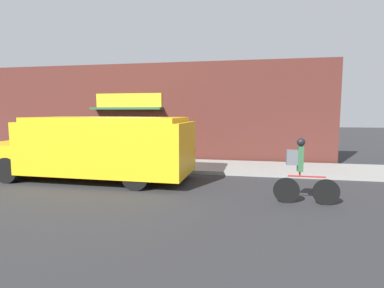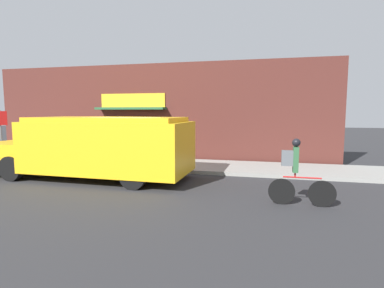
{
  "view_description": "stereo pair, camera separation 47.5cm",
  "coord_description": "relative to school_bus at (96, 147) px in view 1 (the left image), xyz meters",
  "views": [
    {
      "loc": [
        4.5,
        -10.23,
        2.21
      ],
      "look_at": [
        2.57,
        -0.2,
        1.1
      ],
      "focal_mm": 28.0,
      "sensor_mm": 36.0,
      "label": 1
    },
    {
      "loc": [
        4.96,
        -10.13,
        2.21
      ],
      "look_at": [
        2.57,
        -0.2,
        1.1
      ],
      "focal_mm": 28.0,
      "sensor_mm": 36.0,
      "label": 2
    }
  ],
  "objects": [
    {
      "name": "sidewalk",
      "position": [
        0.38,
        2.66,
        -1.0
      ],
      "size": [
        28.0,
        2.51,
        0.14
      ],
      "color": "gray",
      "rests_on": "ground_plane"
    },
    {
      "name": "school_bus",
      "position": [
        0.0,
        0.0,
        0.0
      ],
      "size": [
        6.89,
        2.8,
        2.03
      ],
      "rotation": [
        0.0,
        0.0,
        -0.02
      ],
      "color": "yellow",
      "rests_on": "ground_plane"
    },
    {
      "name": "cyclist",
      "position": [
        6.12,
        -1.45,
        -0.3
      ],
      "size": [
        1.53,
        0.2,
        1.59
      ],
      "rotation": [
        0.0,
        0.0,
        0.0
      ],
      "color": "black",
      "rests_on": "ground_plane"
    },
    {
      "name": "ground_plane",
      "position": [
        0.38,
        1.4,
        -1.07
      ],
      "size": [
        70.0,
        70.0,
        0.0
      ],
      "primitive_type": "plane",
      "color": "#2B2B2D"
    },
    {
      "name": "storefront",
      "position": [
        0.36,
        4.15,
        1.11
      ],
      "size": [
        16.1,
        0.74,
        4.35
      ],
      "color": "#4C231E",
      "rests_on": "ground_plane"
    }
  ]
}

